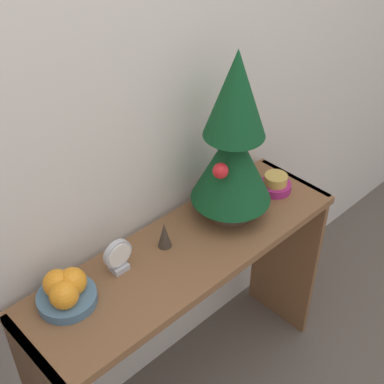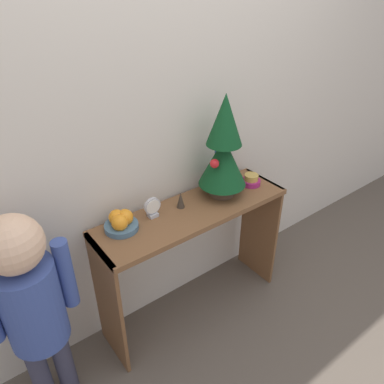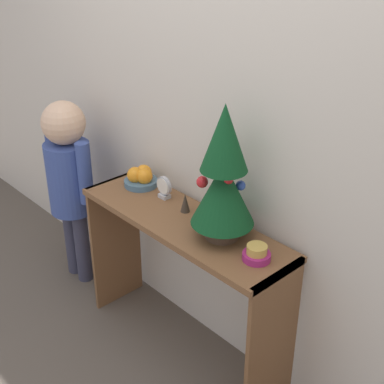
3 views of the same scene
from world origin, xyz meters
TOP-DOWN VIEW (x-y plane):
  - ground_plane at (0.00, 0.00)m, footprint 12.00×12.00m
  - back_wall at (0.00, 0.39)m, footprint 7.00×0.05m
  - console_table at (0.00, 0.17)m, footprint 1.14×0.34m
  - mini_tree at (0.23, 0.20)m, footprint 0.27×0.27m
  - fruit_bowl at (-0.40, 0.25)m, footprint 0.17×0.17m
  - singing_bowl at (0.44, 0.18)m, footprint 0.12×0.12m
  - desk_clock at (-0.22, 0.25)m, footprint 0.09×0.04m
  - figurine at (-0.04, 0.23)m, footprint 0.05×0.05m
  - child_figure at (-0.91, 0.12)m, footprint 0.40×0.26m

SIDE VIEW (x-z plane):
  - ground_plane at x=0.00m, z-range 0.00..0.00m
  - console_table at x=0.00m, z-range 0.20..0.97m
  - child_figure at x=-0.91m, z-range 0.14..1.27m
  - singing_bowl at x=0.44m, z-range 0.76..0.83m
  - fruit_bowl at x=-0.40m, z-range 0.76..0.86m
  - figurine at x=-0.04m, z-range 0.77..0.86m
  - desk_clock at x=-0.22m, z-range 0.77..0.88m
  - mini_tree at x=0.23m, z-range 0.76..1.35m
  - back_wall at x=0.00m, z-range 0.00..2.50m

